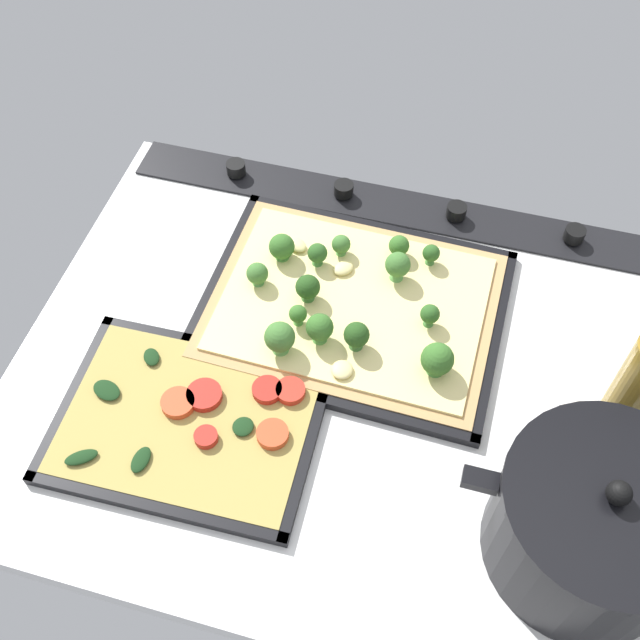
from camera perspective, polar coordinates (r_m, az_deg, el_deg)
The scene contains 8 objects.
ground_plane at distance 95.45cm, azimuth 2.17°, elevation -4.48°, with size 81.42×64.65×3.00cm, color white.
stove_control_panel at distance 111.39cm, azimuth 5.85°, elevation 8.43°, with size 78.17×7.00×2.60cm.
baking_tray_front at distance 99.25cm, azimuth 2.42°, elevation 0.81°, with size 38.77×30.59×1.30cm.
broccoli_pizza at distance 97.81cm, azimuth 2.28°, elevation 1.21°, with size 36.31×28.13×5.98cm.
baking_tray_back at distance 91.64cm, azimuth -9.74°, elevation -7.51°, with size 30.76×23.66×1.30cm.
veggie_pizza_back at distance 91.01cm, azimuth -9.45°, elevation -7.20°, with size 28.30×21.20×1.90cm.
cooking_pot at distance 83.04cm, azimuth 19.65°, elevation -14.10°, with size 27.37×20.58×15.73cm.
oil_bottle at distance 89.14cm, azimuth 22.26°, elevation -4.62°, with size 4.43×4.43×21.97cm.
Camera 1 is at (-9.58, 48.50, 80.15)cm, focal length 43.18 mm.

